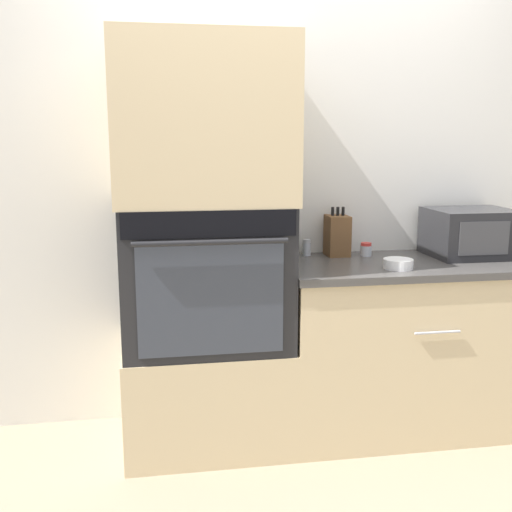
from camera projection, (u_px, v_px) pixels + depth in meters
ground_plane at (299, 463)px, 2.75m from camera, size 12.00×12.00×0.00m
wall_back at (274, 181)px, 3.12m from camera, size 8.00×0.05×2.50m
oven_cabinet_base at (207, 390)px, 2.93m from camera, size 0.79×0.60×0.51m
wall_oven at (205, 274)px, 2.81m from camera, size 0.76×0.64×0.66m
oven_cabinet_upper at (203, 122)px, 2.68m from camera, size 0.79×0.60×0.73m
counter_unit at (408, 344)px, 3.06m from camera, size 1.29×0.63×0.87m
microwave at (470, 233)px, 3.09m from camera, size 0.42×0.36×0.24m
knife_block at (337, 235)px, 3.11m from camera, size 0.11×0.14×0.25m
bowl at (398, 264)px, 2.80m from camera, size 0.14×0.14×0.05m
condiment_jar_near at (366, 249)px, 3.11m from camera, size 0.06×0.06×0.07m
condiment_jar_mid at (307, 248)px, 3.12m from camera, size 0.04×0.04×0.09m
condiment_jar_far at (290, 251)px, 3.07m from camera, size 0.04×0.04×0.07m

